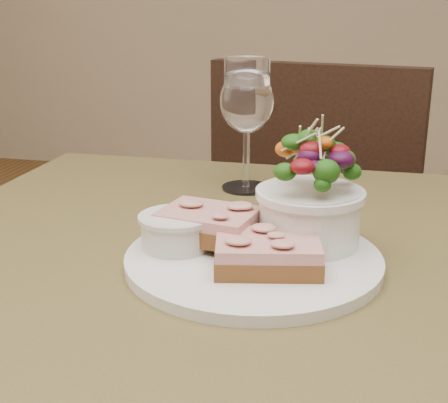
% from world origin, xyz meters
% --- Properties ---
extents(cafe_table, '(0.80, 0.80, 0.75)m').
position_xyz_m(cafe_table, '(0.00, 0.00, 0.65)').
color(cafe_table, '#4B4020').
rests_on(cafe_table, ground).
extents(chair_far, '(0.49, 0.49, 0.90)m').
position_xyz_m(chair_far, '(0.06, 0.76, 0.29)').
color(chair_far, black).
rests_on(chair_far, ground).
extents(dinner_plate, '(0.27, 0.27, 0.01)m').
position_xyz_m(dinner_plate, '(0.02, -0.01, 0.76)').
color(dinner_plate, white).
rests_on(dinner_plate, cafe_table).
extents(sandwich_front, '(0.12, 0.10, 0.03)m').
position_xyz_m(sandwich_front, '(0.04, -0.04, 0.78)').
color(sandwich_front, '#442612').
rests_on(sandwich_front, dinner_plate).
extents(sandwich_back, '(0.11, 0.09, 0.03)m').
position_xyz_m(sandwich_back, '(-0.03, 0.01, 0.78)').
color(sandwich_back, '#442612').
rests_on(sandwich_back, dinner_plate).
extents(ramekin, '(0.07, 0.07, 0.04)m').
position_xyz_m(ramekin, '(-0.06, -0.01, 0.78)').
color(ramekin, silver).
rests_on(ramekin, dinner_plate).
extents(salad_bowl, '(0.11, 0.11, 0.13)m').
position_xyz_m(salad_bowl, '(0.07, 0.03, 0.82)').
color(salad_bowl, white).
rests_on(salad_bowl, dinner_plate).
extents(garnish, '(0.05, 0.04, 0.02)m').
position_xyz_m(garnish, '(-0.03, 0.08, 0.77)').
color(garnish, '#113309').
rests_on(garnish, dinner_plate).
extents(wine_glass, '(0.08, 0.08, 0.18)m').
position_xyz_m(wine_glass, '(-0.04, 0.25, 0.87)').
color(wine_glass, white).
rests_on(wine_glass, cafe_table).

